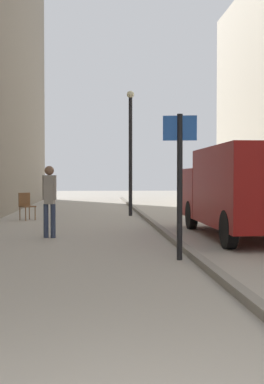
# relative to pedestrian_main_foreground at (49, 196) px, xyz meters

# --- Properties ---
(ground_plane) EXTENTS (80.00, 80.00, 0.00)m
(ground_plane) POSITION_rel_pedestrian_main_foreground_xyz_m (1.32, 1.90, -1.01)
(ground_plane) COLOR #A8A093
(kerb_strip) EXTENTS (0.16, 40.00, 0.12)m
(kerb_strip) POSITION_rel_pedestrian_main_foreground_xyz_m (2.90, 1.90, -0.95)
(kerb_strip) COLOR gray
(kerb_strip) RESTS_ON ground_plane
(pedestrian_main_foreground) EXTENTS (0.35, 0.23, 1.75)m
(pedestrian_main_foreground) POSITION_rel_pedestrian_main_foreground_xyz_m (0.00, 0.00, 0.00)
(pedestrian_main_foreground) COLOR #2D3851
(pedestrian_main_foreground) RESTS_ON ground_plane
(delivery_van) EXTENTS (2.00, 5.59, 2.19)m
(delivery_van) POSITION_rel_pedestrian_main_foreground_xyz_m (4.74, -0.24, 0.18)
(delivery_van) COLOR maroon
(delivery_van) RESTS_ON ground_plane
(street_sign_post) EXTENTS (0.60, 0.12, 2.60)m
(street_sign_post) POSITION_rel_pedestrian_main_foreground_xyz_m (2.61, -3.47, 0.53)
(street_sign_post) COLOR black
(street_sign_post) RESTS_ON ground_plane
(lamp_post) EXTENTS (0.28, 0.28, 4.76)m
(lamp_post) POSITION_rel_pedestrian_main_foreground_xyz_m (2.46, 6.75, 1.71)
(lamp_post) COLOR black
(lamp_post) RESTS_ON ground_plane
(cafe_chair_near_window) EXTENTS (0.62, 0.62, 0.94)m
(cafe_chair_near_window) POSITION_rel_pedestrian_main_foreground_xyz_m (-1.27, 5.15, -0.47)
(cafe_chair_near_window) COLOR brown
(cafe_chair_near_window) RESTS_ON ground_plane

